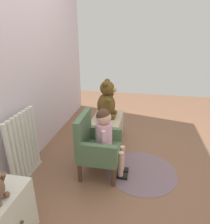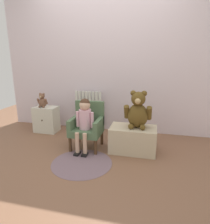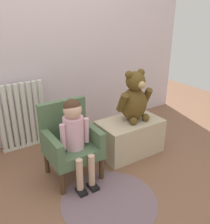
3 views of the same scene
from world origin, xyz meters
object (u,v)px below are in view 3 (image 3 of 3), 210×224
object	(u,v)px
low_bench	(130,136)
floor_rug	(109,201)
child_figure	(75,130)
large_teddy_bear	(134,99)
child_armchair	(70,140)
radiator	(23,116)

from	to	relation	value
low_bench	floor_rug	bearing A→B (deg)	-139.41
child_figure	large_teddy_bear	xyz separation A→B (m)	(0.72, 0.13, 0.09)
child_armchair	floor_rug	xyz separation A→B (m)	(0.09, -0.49, -0.33)
floor_rug	low_bench	bearing A→B (deg)	40.59
low_bench	large_teddy_bear	bearing A→B (deg)	14.17
child_armchair	child_figure	bearing A→B (deg)	-90.00
radiator	child_figure	distance (m)	0.85
radiator	large_teddy_bear	xyz separation A→B (m)	(0.93, -0.68, 0.23)
radiator	large_teddy_bear	bearing A→B (deg)	-36.21
child_figure	floor_rug	size ratio (longest dim) A/B	0.98
child_armchair	child_figure	size ratio (longest dim) A/B	0.89
radiator	child_armchair	distance (m)	0.73
child_armchair	large_teddy_bear	world-z (taller)	large_teddy_bear
low_bench	floor_rug	xyz separation A→B (m)	(-0.58, -0.50, -0.17)
child_figure	low_bench	distance (m)	0.75
radiator	large_teddy_bear	size ratio (longest dim) A/B	1.40
radiator	floor_rug	distance (m)	1.28
child_armchair	large_teddy_bear	distance (m)	0.76
low_bench	large_teddy_bear	size ratio (longest dim) A/B	1.24
child_figure	child_armchair	bearing A→B (deg)	90.00
child_armchair	low_bench	xyz separation A→B (m)	(0.67, 0.01, -0.16)
radiator	child_armchair	xyz separation A→B (m)	(0.21, -0.70, -0.02)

